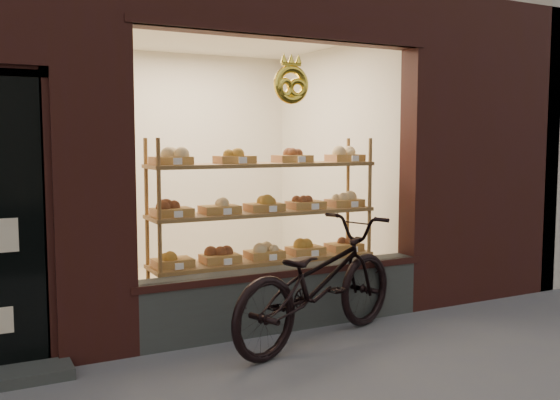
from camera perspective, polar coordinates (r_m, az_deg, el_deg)
display_shelf at (r=5.89m, az=-1.45°, el=-2.51°), size 2.20×0.45×1.70m
bicycle at (r=5.22m, az=3.49°, el=-7.44°), size 2.07×1.29×1.03m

